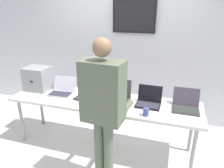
{
  "coord_description": "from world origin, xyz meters",
  "views": [
    {
      "loc": [
        0.92,
        -2.48,
        2.0
      ],
      "look_at": [
        0.13,
        0.03,
        1.01
      ],
      "focal_mm": 33.1,
      "sensor_mm": 36.0,
      "label": 1
    }
  ],
  "objects_px": {
    "laptop_station_2": "(117,96)",
    "laptop_station_0": "(62,90)",
    "laptop_station_1": "(89,93)",
    "laptop_station_3": "(149,101)",
    "laptop_station_4": "(186,105)",
    "person": "(103,102)",
    "coffee_mug": "(146,112)",
    "equipment_box": "(38,79)",
    "workbench": "(103,104)"
  },
  "relations": [
    {
      "from": "coffee_mug",
      "to": "person",
      "type": "bearing_deg",
      "value": -137.82
    },
    {
      "from": "equipment_box",
      "to": "laptop_station_4",
      "type": "distance_m",
      "value": 2.22
    },
    {
      "from": "workbench",
      "to": "laptop_station_2",
      "type": "relative_size",
      "value": 6.8
    },
    {
      "from": "laptop_station_3",
      "to": "coffee_mug",
      "type": "bearing_deg",
      "value": -87.95
    },
    {
      "from": "laptop_station_1",
      "to": "laptop_station_2",
      "type": "height_order",
      "value": "laptop_station_2"
    },
    {
      "from": "laptop_station_4",
      "to": "person",
      "type": "distance_m",
      "value": 1.15
    },
    {
      "from": "laptop_station_0",
      "to": "laptop_station_4",
      "type": "height_order",
      "value": "laptop_station_4"
    },
    {
      "from": "workbench",
      "to": "laptop_station_2",
      "type": "xyz_separation_m",
      "value": [
        0.19,
        0.05,
        0.12
      ]
    },
    {
      "from": "laptop_station_0",
      "to": "laptop_station_2",
      "type": "height_order",
      "value": "laptop_station_2"
    },
    {
      "from": "laptop_station_1",
      "to": "laptop_station_3",
      "type": "relative_size",
      "value": 1.27
    },
    {
      "from": "workbench",
      "to": "coffee_mug",
      "type": "relative_size",
      "value": 28.09
    },
    {
      "from": "laptop_station_3",
      "to": "laptop_station_4",
      "type": "xyz_separation_m",
      "value": [
        0.47,
        0.02,
        -0.0
      ]
    },
    {
      "from": "laptop_station_4",
      "to": "laptop_station_2",
      "type": "bearing_deg",
      "value": -177.95
    },
    {
      "from": "laptop_station_0",
      "to": "person",
      "type": "height_order",
      "value": "person"
    },
    {
      "from": "laptop_station_1",
      "to": "laptop_station_2",
      "type": "bearing_deg",
      "value": -2.56
    },
    {
      "from": "laptop_station_2",
      "to": "person",
      "type": "bearing_deg",
      "value": -86.34
    },
    {
      "from": "workbench",
      "to": "coffee_mug",
      "type": "distance_m",
      "value": 0.7
    },
    {
      "from": "laptop_station_4",
      "to": "person",
      "type": "relative_size",
      "value": 0.21
    },
    {
      "from": "laptop_station_2",
      "to": "laptop_station_4",
      "type": "distance_m",
      "value": 0.92
    },
    {
      "from": "laptop_station_0",
      "to": "laptop_station_2",
      "type": "relative_size",
      "value": 0.94
    },
    {
      "from": "laptop_station_2",
      "to": "coffee_mug",
      "type": "height_order",
      "value": "laptop_station_2"
    },
    {
      "from": "laptop_station_1",
      "to": "person",
      "type": "distance_m",
      "value": 0.87
    },
    {
      "from": "laptop_station_0",
      "to": "equipment_box",
      "type": "bearing_deg",
      "value": 176.63
    },
    {
      "from": "laptop_station_3",
      "to": "person",
      "type": "relative_size",
      "value": 0.19
    },
    {
      "from": "laptop_station_2",
      "to": "laptop_station_0",
      "type": "bearing_deg",
      "value": 179.58
    },
    {
      "from": "laptop_station_0",
      "to": "person",
      "type": "relative_size",
      "value": 0.21
    },
    {
      "from": "workbench",
      "to": "laptop_station_0",
      "type": "relative_size",
      "value": 7.24
    },
    {
      "from": "laptop_station_3",
      "to": "laptop_station_0",
      "type": "bearing_deg",
      "value": -179.83
    },
    {
      "from": "laptop_station_3",
      "to": "laptop_station_2",
      "type": "bearing_deg",
      "value": -178.66
    },
    {
      "from": "workbench",
      "to": "laptop_station_3",
      "type": "distance_m",
      "value": 0.65
    },
    {
      "from": "laptop_station_1",
      "to": "laptop_station_4",
      "type": "height_order",
      "value": "laptop_station_1"
    },
    {
      "from": "equipment_box",
      "to": "person",
      "type": "bearing_deg",
      "value": -27.64
    },
    {
      "from": "laptop_station_2",
      "to": "laptop_station_4",
      "type": "relative_size",
      "value": 1.09
    },
    {
      "from": "equipment_box",
      "to": "laptop_station_3",
      "type": "bearing_deg",
      "value": -0.71
    },
    {
      "from": "laptop_station_1",
      "to": "laptop_station_3",
      "type": "distance_m",
      "value": 0.87
    },
    {
      "from": "coffee_mug",
      "to": "equipment_box",
      "type": "bearing_deg",
      "value": 169.26
    },
    {
      "from": "laptop_station_1",
      "to": "laptop_station_4",
      "type": "bearing_deg",
      "value": 0.59
    },
    {
      "from": "laptop_station_1",
      "to": "person",
      "type": "xyz_separation_m",
      "value": [
        0.47,
        -0.69,
        0.23
      ]
    },
    {
      "from": "equipment_box",
      "to": "laptop_station_2",
      "type": "distance_m",
      "value": 1.31
    },
    {
      "from": "laptop_station_1",
      "to": "laptop_station_2",
      "type": "xyz_separation_m",
      "value": [
        0.42,
        -0.02,
        0.01
      ]
    },
    {
      "from": "equipment_box",
      "to": "coffee_mug",
      "type": "relative_size",
      "value": 3.88
    },
    {
      "from": "laptop_station_1",
      "to": "coffee_mug",
      "type": "xyz_separation_m",
      "value": [
        0.88,
        -0.32,
        -0.01
      ]
    },
    {
      "from": "laptop_station_1",
      "to": "person",
      "type": "height_order",
      "value": "person"
    },
    {
      "from": "laptop_station_3",
      "to": "coffee_mug",
      "type": "relative_size",
      "value": 3.46
    },
    {
      "from": "laptop_station_3",
      "to": "laptop_station_4",
      "type": "distance_m",
      "value": 0.47
    },
    {
      "from": "laptop_station_4",
      "to": "coffee_mug",
      "type": "distance_m",
      "value": 0.57
    },
    {
      "from": "coffee_mug",
      "to": "laptop_station_2",
      "type": "bearing_deg",
      "value": 146.43
    },
    {
      "from": "laptop_station_2",
      "to": "laptop_station_3",
      "type": "bearing_deg",
      "value": 1.34
    },
    {
      "from": "laptop_station_0",
      "to": "laptop_station_1",
      "type": "bearing_deg",
      "value": 1.63
    },
    {
      "from": "laptop_station_3",
      "to": "workbench",
      "type": "bearing_deg",
      "value": -174.52
    }
  ]
}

